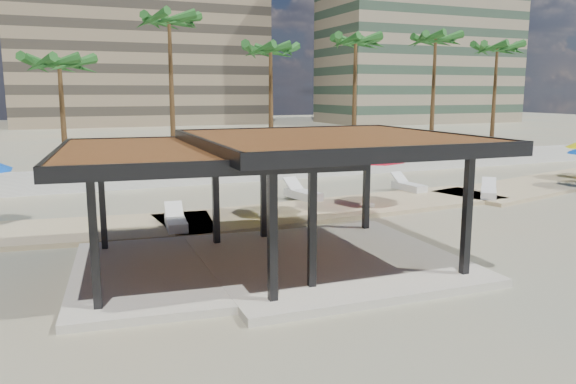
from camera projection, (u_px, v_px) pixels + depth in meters
name	position (u px, v px, depth m)	size (l,w,h in m)	color
ground	(393.00, 257.00, 17.54)	(200.00, 200.00, 0.00)	tan
promenade	(336.00, 205.00, 25.25)	(44.45, 7.97, 0.24)	#C6B284
boundary_wall	(237.00, 172.00, 31.95)	(56.00, 0.30, 1.20)	silver
building_mid	(139.00, 32.00, 87.33)	(38.00, 16.00, 30.40)	#847259
building_east	(421.00, 17.00, 92.67)	(32.00, 15.00, 36.40)	gray
pavilion_central	(330.00, 188.00, 16.52)	(7.89, 7.89, 3.89)	beige
pavilion_west	(195.00, 198.00, 15.72)	(7.95, 7.95, 3.64)	beige
umbrella_b	(265.00, 160.00, 21.88)	(3.74, 3.74, 2.66)	beige
umbrella_c	(370.00, 153.00, 23.96)	(3.35, 3.35, 2.73)	beige
lounger_a	(176.00, 222.00, 20.64)	(0.92, 2.17, 0.80)	white
lounger_b	(302.00, 194.00, 26.26)	(1.16, 2.42, 0.88)	white
lounger_c	(408.00, 186.00, 28.51)	(0.89, 2.20, 0.81)	white
lounger_d	(489.00, 192.00, 26.76)	(1.90, 2.01, 0.79)	white
palm_c	(59.00, 68.00, 29.42)	(3.00, 3.00, 7.41)	brown
palm_d	(169.00, 27.00, 32.00)	(3.00, 3.00, 9.94)	brown
palm_e	(271.00, 55.00, 34.09)	(3.00, 3.00, 8.44)	brown
palm_f	(356.00, 46.00, 36.43)	(3.00, 3.00, 9.18)	brown
palm_g	(435.00, 45.00, 38.31)	(3.00, 3.00, 9.45)	brown
palm_h	(497.00, 53.00, 41.20)	(3.00, 3.00, 9.08)	brown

